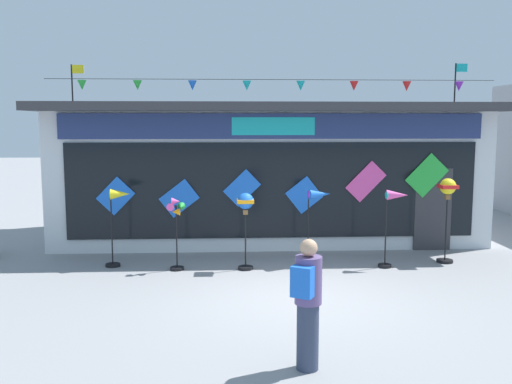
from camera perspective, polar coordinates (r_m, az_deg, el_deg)
The scene contains 9 objects.
ground_plane at distance 10.24m, azimuth 4.27°, elevation -10.53°, with size 80.00×80.00×0.00m, color gray.
kite_shop_building at distance 15.20m, azimuth 1.14°, elevation 2.25°, with size 11.22×4.84×4.70m.
wind_spinner_far_left at distance 12.29m, azimuth -13.94°, elevation -1.84°, with size 0.57×0.32×1.70m.
wind_spinner_left at distance 11.77m, azimuth -8.17°, elevation -3.05°, with size 0.38×0.29×1.55m.
wind_spinner_center_left at distance 11.68m, azimuth -1.09°, elevation -1.78°, with size 0.35×0.35×1.64m.
wind_spinner_center_right at distance 12.17m, azimuth 6.17°, elevation -2.17°, with size 0.71×0.38×1.66m.
wind_spinner_right at distance 12.22m, azimuth 13.98°, elevation -1.65°, with size 0.61×0.29×1.68m.
wind_spinner_far_right at distance 12.94m, azimuth 19.01°, elevation -0.44°, with size 0.36×0.36×1.88m.
person_near_camera at distance 7.10m, azimuth 5.29°, elevation -11.11°, with size 0.42×0.48×1.68m.
Camera 1 is at (-1.26, -9.67, 3.11)m, focal length 39.08 mm.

